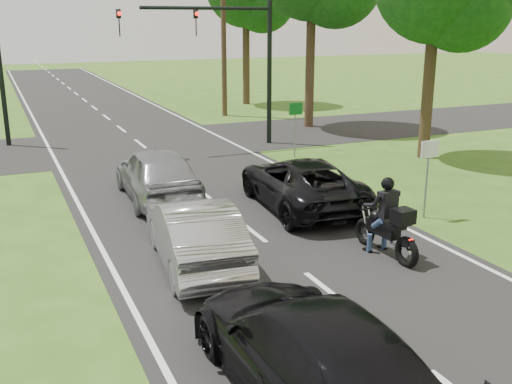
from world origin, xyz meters
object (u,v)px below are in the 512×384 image
motorcycle_rider (388,226)px  silver_sedan (195,233)px  sign_white (429,160)px  dark_car_behind (311,352)px  traffic_signal (228,46)px  sign_green (295,117)px  dark_suv (301,183)px  silver_suv (157,174)px  utility_pole_far (223,21)px

motorcycle_rider → silver_sedan: size_ratio=0.49×
sign_white → dark_car_behind: bearing=-139.0°
traffic_signal → silver_sedan: bearing=-114.6°
sign_green → dark_suv: bearing=-115.9°
traffic_signal → dark_car_behind: bearing=-107.6°
silver_suv → sign_white: sign_white is taller
silver_suv → sign_green: 7.29m
traffic_signal → sign_white: bearing=-83.0°
utility_pole_far → sign_green: utility_pole_far is taller
silver_sedan → motorcycle_rider: bearing=168.8°
motorcycle_rider → silver_sedan: (-4.11, 1.27, 0.01)m
silver_sedan → sign_white: bearing=-169.1°
silver_sedan → sign_white: 6.75m
traffic_signal → utility_pole_far: bearing=70.3°
silver_sedan → utility_pole_far: (8.17, 19.60, 4.35)m
dark_suv → dark_car_behind: dark_car_behind is taller
motorcycle_rider → sign_white: (2.56, 1.85, 0.87)m
dark_car_behind → sign_white: (6.72, 5.85, 0.84)m
dark_suv → silver_suv: (-3.55, 2.31, 0.09)m
silver_sedan → traffic_signal: size_ratio=0.69×
silver_sedan → silver_suv: 5.13m
dark_car_behind → sign_green: 15.50m
silver_suv → silver_sedan: bearing=86.5°
dark_suv → sign_white: size_ratio=2.41×
silver_sedan → sign_green: 11.03m
silver_sedan → silver_suv: size_ratio=0.93×
silver_suv → traffic_signal: traffic_signal is taller
motorcycle_rider → traffic_signal: traffic_signal is taller
dark_car_behind → motorcycle_rider: bearing=-136.4°
sign_white → motorcycle_rider: bearing=-144.2°
sign_white → sign_green: bearing=88.6°
dark_car_behind → utility_pole_far: 26.55m
sign_green → silver_sedan: bearing=-128.7°
motorcycle_rider → silver_suv: (-3.59, 6.37, 0.09)m
traffic_signal → sign_white: size_ratio=3.00×
silver_suv → sign_green: size_ratio=2.22×
dark_car_behind → silver_sedan: bearing=-90.8°
silver_suv → dark_car_behind: bearing=89.2°
utility_pole_far → sign_green: bearing=-96.7°
traffic_signal → sign_white: 11.39m
traffic_signal → sign_green: traffic_signal is taller
dark_car_behind → sign_white: 8.95m
motorcycle_rider → dark_suv: (-0.04, 4.06, -0.01)m
silver_suv → utility_pole_far: bearing=-115.5°
silver_sedan → dark_car_behind: bearing=95.4°
motorcycle_rider → traffic_signal: bearing=81.3°
silver_sedan → silver_suv: bearing=-89.9°
dark_suv → utility_pole_far: (4.10, 16.81, 4.36)m
sign_white → sign_green: 8.00m
utility_pole_far → dark_car_behind: bearing=-108.3°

